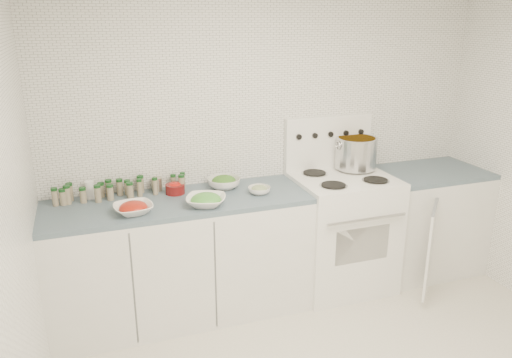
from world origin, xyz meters
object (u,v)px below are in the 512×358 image
(stove, at_px, (341,228))
(bowl_snowpea, at_px, (206,200))
(bowl_tomato, at_px, (133,208))
(stock_pot, at_px, (356,152))

(stove, distance_m, bowl_snowpea, 1.24)
(stove, height_order, bowl_tomato, stove)
(bowl_tomato, relative_size, bowl_snowpea, 0.80)
(bowl_snowpea, bearing_deg, stove, 7.96)
(stock_pot, relative_size, bowl_snowpea, 1.01)
(stove, xyz_separation_m, bowl_tomato, (-1.63, -0.14, 0.44))
(stock_pot, bearing_deg, bowl_snowpea, -166.93)
(stock_pot, height_order, bowl_tomato, stock_pot)
(stove, height_order, stock_pot, stove)
(stove, xyz_separation_m, bowl_snowpea, (-1.14, -0.16, 0.44))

